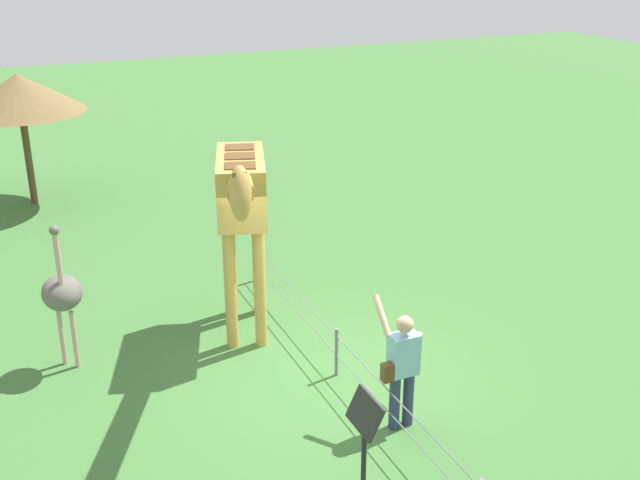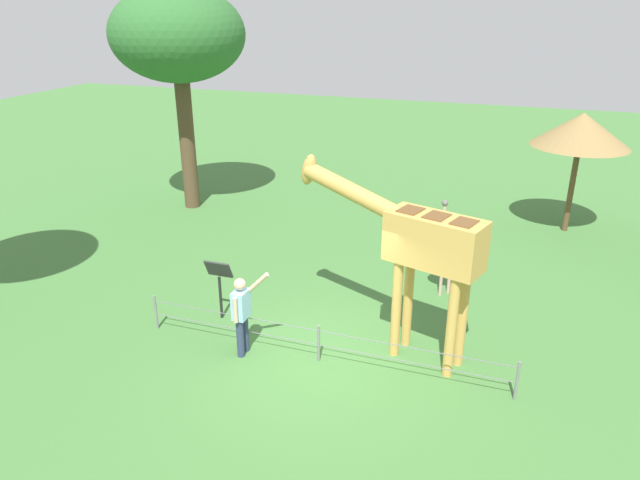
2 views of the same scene
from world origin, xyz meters
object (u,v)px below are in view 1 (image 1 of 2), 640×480
(ostrich, at_px, (62,293))
(visitor, at_px, (402,365))
(giraffe, at_px, (242,200))
(shade_hut_aside, at_px, (19,93))
(info_sign, at_px, (365,427))

(ostrich, bearing_deg, visitor, 48.44)
(giraffe, height_order, ostrich, giraffe)
(giraffe, bearing_deg, ostrich, -95.66)
(visitor, bearing_deg, ostrich, -131.56)
(ostrich, bearing_deg, giraffe, 84.34)
(shade_hut_aside, bearing_deg, visitor, 17.43)
(info_sign, bearing_deg, visitor, 134.52)
(visitor, distance_m, shade_hut_aside, 11.75)
(shade_hut_aside, xyz_separation_m, info_sign, (12.13, 2.43, -1.61))
(shade_hut_aside, height_order, info_sign, shade_hut_aside)
(visitor, xyz_separation_m, ostrich, (-3.25, -3.67, 0.27))
(giraffe, relative_size, ostrich, 1.68)
(giraffe, relative_size, shade_hut_aside, 1.26)
(info_sign, bearing_deg, ostrich, -148.62)
(ostrich, relative_size, shade_hut_aside, 0.75)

